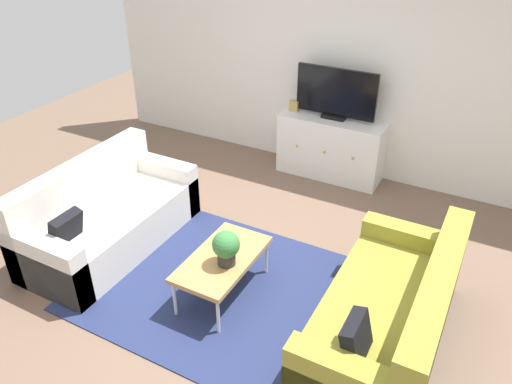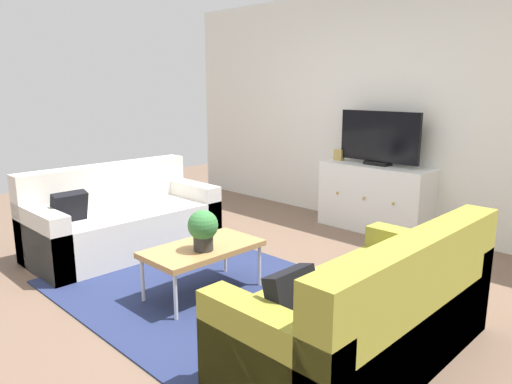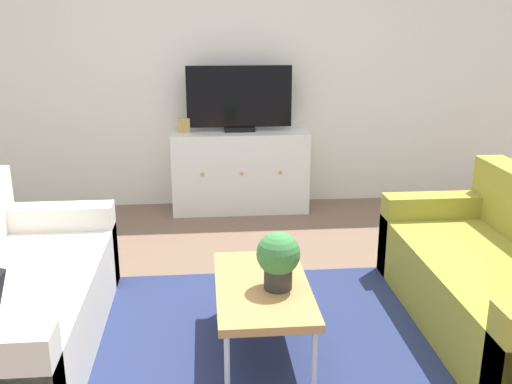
# 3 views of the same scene
# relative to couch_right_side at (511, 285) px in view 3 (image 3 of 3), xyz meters

# --- Properties ---
(ground_plane) EXTENTS (10.00, 10.00, 0.00)m
(ground_plane) POSITION_rel_couch_right_side_xyz_m (-1.44, 0.10, -0.28)
(ground_plane) COLOR brown
(wall_back) EXTENTS (6.40, 0.12, 2.70)m
(wall_back) POSITION_rel_couch_right_side_xyz_m (-1.44, 2.65, 1.07)
(wall_back) COLOR silver
(wall_back) RESTS_ON ground_plane
(area_rug) EXTENTS (2.50, 1.90, 0.01)m
(area_rug) POSITION_rel_couch_right_side_xyz_m (-1.44, -0.05, -0.28)
(area_rug) COLOR navy
(area_rug) RESTS_ON ground_plane
(couch_right_side) EXTENTS (0.85, 1.79, 0.84)m
(couch_right_side) POSITION_rel_couch_right_side_xyz_m (0.00, 0.00, 0.00)
(couch_right_side) COLOR olive
(couch_right_side) RESTS_ON ground_plane
(coffee_table) EXTENTS (0.50, 0.91, 0.40)m
(coffee_table) POSITION_rel_couch_right_side_xyz_m (-1.45, -0.09, 0.08)
(coffee_table) COLOR #B7844C
(coffee_table) RESTS_ON ground_plane
(potted_plant) EXTENTS (0.23, 0.23, 0.31)m
(potted_plant) POSITION_rel_couch_right_side_xyz_m (-1.38, -0.14, 0.29)
(potted_plant) COLOR #2D2D2D
(potted_plant) RESTS_ON coffee_table
(tv_console) EXTENTS (1.26, 0.47, 0.75)m
(tv_console) POSITION_rel_couch_right_side_xyz_m (-1.42, 2.37, 0.09)
(tv_console) COLOR white
(tv_console) RESTS_ON ground_plane
(flat_screen_tv) EXTENTS (0.96, 0.16, 0.60)m
(flat_screen_tv) POSITION_rel_couch_right_side_xyz_m (-1.42, 2.39, 0.76)
(flat_screen_tv) COLOR black
(flat_screen_tv) RESTS_ON tv_console
(mantel_clock) EXTENTS (0.11, 0.07, 0.13)m
(mantel_clock) POSITION_rel_couch_right_side_xyz_m (-1.92, 2.37, 0.53)
(mantel_clock) COLOR tan
(mantel_clock) RESTS_ON tv_console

